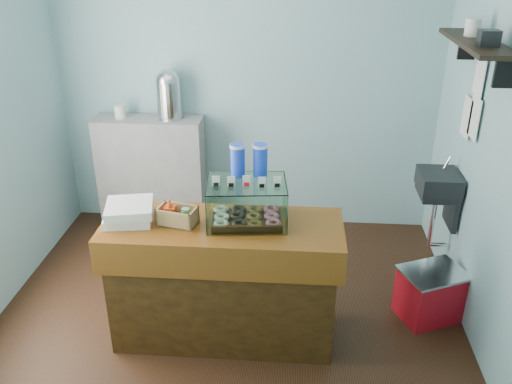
# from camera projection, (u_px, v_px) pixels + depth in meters

# --- Properties ---
(ground) EXTENTS (3.50, 3.50, 0.00)m
(ground) POSITION_uv_depth(u_px,v_px,m) (230.00, 310.00, 4.19)
(ground) COLOR black
(ground) RESTS_ON ground
(room_shell) EXTENTS (3.54, 3.04, 2.82)m
(room_shell) POSITION_uv_depth(u_px,v_px,m) (228.00, 94.00, 3.46)
(room_shell) COLOR #7DADB7
(room_shell) RESTS_ON ground
(counter) EXTENTS (1.60, 0.60, 0.90)m
(counter) POSITION_uv_depth(u_px,v_px,m) (224.00, 280.00, 3.76)
(counter) COLOR #482B0D
(counter) RESTS_ON ground
(back_shelf) EXTENTS (1.00, 0.32, 1.10)m
(back_shelf) POSITION_uv_depth(u_px,v_px,m) (152.00, 174.00, 5.20)
(back_shelf) COLOR #949497
(back_shelf) RESTS_ON ground
(display_case) EXTENTS (0.56, 0.43, 0.50)m
(display_case) POSITION_uv_depth(u_px,v_px,m) (247.00, 197.00, 3.56)
(display_case) COLOR #351C10
(display_case) RESTS_ON counter
(condiment_crate) EXTENTS (0.28, 0.20, 0.18)m
(condiment_crate) POSITION_uv_depth(u_px,v_px,m) (176.00, 215.00, 3.55)
(condiment_crate) COLOR #A07850
(condiment_crate) RESTS_ON counter
(pastry_boxes) EXTENTS (0.37, 0.36, 0.12)m
(pastry_boxes) POSITION_uv_depth(u_px,v_px,m) (129.00, 212.00, 3.60)
(pastry_boxes) COLOR silver
(pastry_boxes) RESTS_ON counter
(coffee_urn) EXTENTS (0.25, 0.25, 0.46)m
(coffee_urn) POSITION_uv_depth(u_px,v_px,m) (169.00, 93.00, 4.86)
(coffee_urn) COLOR silver
(coffee_urn) RESTS_ON back_shelf
(red_cooler) EXTENTS (0.56, 0.50, 0.40)m
(red_cooler) POSITION_uv_depth(u_px,v_px,m) (431.00, 294.00, 4.04)
(red_cooler) COLOR red
(red_cooler) RESTS_ON ground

